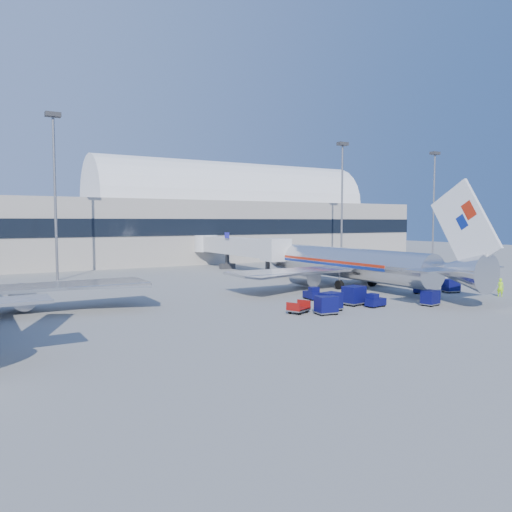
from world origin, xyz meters
TOP-DOWN VIEW (x-y plane):
  - ground at (0.00, 0.00)m, footprint 260.00×260.00m
  - terminal at (-13.60, 55.96)m, footprint 170.00×28.15m
  - airliner_main at (10.00, 4.51)m, footprint 32.00×37.26m
  - jetbridge_near at (7.60, 30.81)m, footprint 4.40×27.50m
  - mast_west at (-20.00, 30.00)m, footprint 2.00×1.20m
  - mast_east at (30.00, 30.00)m, footprint 2.00×1.20m
  - mast_far_east at (55.00, 30.00)m, footprint 2.00×1.20m
  - barrier_near at (18.00, 2.00)m, footprint 3.00×0.55m
  - barrier_mid at (21.30, 2.00)m, footprint 3.00×0.55m
  - barrier_far at (24.60, 2.00)m, footprint 3.00×0.55m
  - tug_lead at (2.35, -7.71)m, footprint 2.16×1.32m
  - tug_right at (13.05, -3.95)m, footprint 2.18×2.25m
  - tug_left at (-0.05, -1.09)m, footprint 1.26×2.17m
  - cart_train_a at (1.36, -5.88)m, footprint 2.35×1.95m
  - cart_train_b at (-2.55, -7.23)m, footprint 2.12×1.75m
  - cart_train_c at (-3.97, -8.36)m, footprint 1.98×1.61m
  - cart_solo_near at (7.47, -9.81)m, footprint 1.86×1.54m
  - cart_solo_far at (16.60, -4.96)m, footprint 1.97×1.65m
  - cart_open_red at (-5.73, -6.70)m, footprint 2.36×2.07m
  - ramp_worker at (18.67, -9.60)m, footprint 0.67×0.83m

SIDE VIEW (x-z plane):
  - ground at x=0.00m, z-range 0.00..0.00m
  - cart_open_red at x=-5.73m, z-range 0.11..0.64m
  - barrier_near at x=18.00m, z-range 0.00..0.90m
  - barrier_mid at x=21.30m, z-range 0.00..0.90m
  - barrier_far at x=24.60m, z-range 0.00..0.90m
  - tug_lead at x=2.35m, z-range -0.06..1.26m
  - tug_left at x=-0.05m, z-range -0.06..1.29m
  - tug_right at x=13.05m, z-range -0.06..1.30m
  - cart_solo_near at x=7.47m, z-range 0.05..1.52m
  - cart_solo_far at x=16.60m, z-range 0.05..1.58m
  - cart_train_c at x=-3.97m, z-range 0.05..1.65m
  - cart_train_b at x=-2.55m, z-range 0.06..1.73m
  - cart_train_a at x=1.36m, z-range 0.06..1.90m
  - ramp_worker at x=18.67m, z-range 0.00..1.98m
  - airliner_main at x=10.00m, z-range -3.11..8.96m
  - jetbridge_near at x=7.60m, z-range 0.80..7.05m
  - terminal at x=-13.60m, z-range -2.98..18.02m
  - mast_west at x=-20.00m, z-range 3.49..26.09m
  - mast_east at x=30.00m, z-range 3.49..26.09m
  - mast_far_east at x=55.00m, z-range 3.49..26.09m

